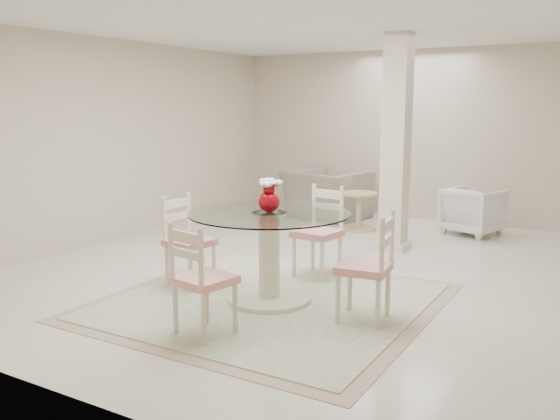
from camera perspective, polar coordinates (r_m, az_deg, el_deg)
The scene contains 13 objects.
ground at distance 6.82m, azimuth 3.09°, elevation -5.50°, with size 7.00×7.00×0.00m, color silver.
room_shell at distance 6.57m, azimuth 3.25°, elevation 10.29°, with size 6.02×7.02×2.71m.
column at distance 7.58m, azimuth 11.11°, elevation 6.27°, with size 0.30×0.30×2.70m, color beige.
area_rug at distance 5.64m, azimuth -1.04°, elevation -8.77°, with size 2.92×2.92×0.02m.
dining_table at distance 5.51m, azimuth -1.05°, elevation -4.52°, with size 1.49×1.49×0.86m.
red_vase at distance 5.40m, azimuth -1.06°, elevation 1.42°, with size 0.24×0.22×0.31m.
dining_chair_east at distance 5.04m, azimuth 8.84°, elevation -4.74°, with size 0.46×0.46×1.05m.
dining_chair_north at distance 6.34m, azimuth 3.97°, elevation -1.42°, with size 0.48×0.48×1.08m.
dining_chair_west at distance 6.09m, azimuth -9.11°, elevation -2.28°, with size 0.46×0.46×1.02m.
dining_chair_south at distance 4.70m, azimuth -7.88°, elevation -5.93°, with size 0.48×0.48×1.03m.
recliner_taupe at distance 9.68m, azimuth 4.49°, elevation 1.50°, with size 1.20×1.05×0.78m, color gray.
armchair_white at distance 8.91m, azimuth 18.08°, elevation -0.09°, with size 0.71×0.73×0.67m, color white.
side_table at distance 8.85m, azimuth 7.57°, elevation -0.24°, with size 0.54×0.54×0.56m.
Camera 1 is at (2.99, -5.85, 1.83)m, focal length 38.00 mm.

